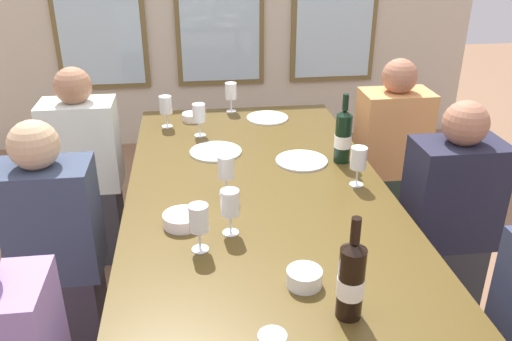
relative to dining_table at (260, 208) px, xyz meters
name	(u,v)px	position (x,y,z in m)	size (l,w,h in m)	color
ground_plane	(259,332)	(0.00, 0.00, -0.67)	(12.00, 12.00, 0.00)	#866046
dining_table	(260,208)	(0.00, 0.00, 0.00)	(1.10, 2.25, 0.74)	#4F3C18
white_plate_0	(216,152)	(-0.16, 0.46, 0.07)	(0.25, 0.25, 0.01)	white
white_plate_1	(302,161)	(0.24, 0.30, 0.07)	(0.24, 0.24, 0.01)	white
white_plate_2	(267,118)	(0.17, 0.91, 0.07)	(0.24, 0.24, 0.01)	white
wine_bottle_0	(351,280)	(0.15, -0.77, 0.19)	(0.08, 0.08, 0.32)	black
wine_bottle_1	(343,136)	(0.43, 0.28, 0.19)	(0.08, 0.08, 0.33)	black
tasting_bowl_0	(192,117)	(-0.26, 0.94, 0.09)	(0.12, 0.12, 0.04)	white
tasting_bowl_1	(304,278)	(0.06, -0.62, 0.09)	(0.11, 0.11, 0.05)	white
tasting_bowl_2	(182,220)	(-0.32, -0.21, 0.09)	(0.14, 0.14, 0.05)	white
wine_glass_0	(359,159)	(0.42, 0.03, 0.19)	(0.07, 0.07, 0.17)	white
wine_glass_2	(230,205)	(-0.15, -0.29, 0.18)	(0.07, 0.07, 0.17)	white
wine_glass_3	(199,115)	(-0.23, 0.70, 0.18)	(0.07, 0.07, 0.17)	white
wine_glass_4	(199,219)	(-0.26, -0.38, 0.19)	(0.07, 0.07, 0.17)	white
wine_glass_5	(231,92)	(-0.03, 1.07, 0.19)	(0.07, 0.07, 0.17)	white
wine_glass_6	(166,106)	(-0.40, 0.85, 0.19)	(0.07, 0.07, 0.17)	white
wine_glass_7	(226,169)	(-0.14, 0.01, 0.18)	(0.07, 0.07, 0.17)	white
seated_person_2	(86,173)	(-0.85, 0.76, -0.15)	(0.38, 0.24, 1.11)	#383941
seated_person_3	(390,160)	(0.85, 0.72, -0.15)	(0.38, 0.24, 1.11)	#29392E
seated_person_4	(55,255)	(-0.85, -0.03, -0.15)	(0.38, 0.24, 1.11)	#35313E
seated_person_5	(447,226)	(0.85, -0.01, -0.15)	(0.38, 0.24, 1.11)	#323338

